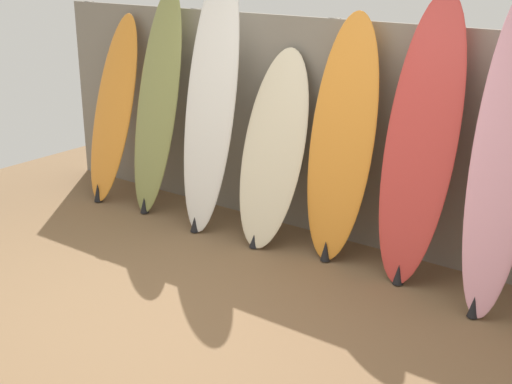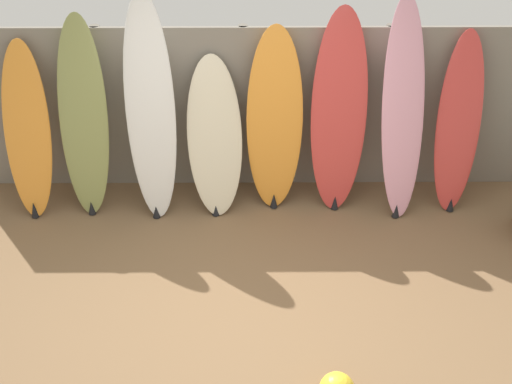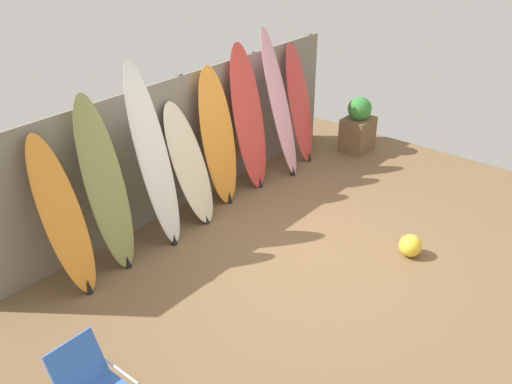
{
  "view_description": "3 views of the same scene",
  "coord_description": "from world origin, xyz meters",
  "px_view_note": "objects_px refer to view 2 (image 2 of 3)",
  "views": [
    {
      "loc": [
        2.93,
        -2.87,
        2.34
      ],
      "look_at": [
        0.14,
        0.84,
        0.72
      ],
      "focal_mm": 50.0,
      "sensor_mm": 36.0,
      "label": 1
    },
    {
      "loc": [
        0.09,
        -4.52,
        4.43
      ],
      "look_at": [
        0.12,
        0.77,
        0.72
      ],
      "focal_mm": 50.0,
      "sensor_mm": 36.0,
      "label": 2
    },
    {
      "loc": [
        -4.81,
        -3.16,
        3.9
      ],
      "look_at": [
        -0.42,
        0.44,
        0.84
      ],
      "focal_mm": 40.0,
      "sensor_mm": 36.0,
      "label": 3
    }
  ],
  "objects_px": {
    "surfboard_cream_3": "(215,138)",
    "surfboard_white_2": "(151,111)",
    "surfboard_olive_1": "(84,119)",
    "surfboard_pink_6": "(403,112)",
    "surfboard_red_5": "(339,114)",
    "surfboard_orange_4": "(275,121)",
    "surfboard_orange_0": "(27,132)",
    "surfboard_red_7": "(458,125)"
  },
  "relations": [
    {
      "from": "surfboard_olive_1",
      "to": "surfboard_pink_6",
      "type": "xyz_separation_m",
      "value": [
        3.14,
        -0.02,
        0.08
      ]
    },
    {
      "from": "surfboard_red_5",
      "to": "surfboard_pink_6",
      "type": "bearing_deg",
      "value": -6.56
    },
    {
      "from": "surfboard_red_7",
      "to": "surfboard_orange_0",
      "type": "bearing_deg",
      "value": -179.42
    },
    {
      "from": "surfboard_orange_0",
      "to": "surfboard_cream_3",
      "type": "height_order",
      "value": "surfboard_orange_0"
    },
    {
      "from": "surfboard_cream_3",
      "to": "surfboard_red_7",
      "type": "height_order",
      "value": "surfboard_red_7"
    },
    {
      "from": "surfboard_cream_3",
      "to": "surfboard_orange_4",
      "type": "bearing_deg",
      "value": 4.6
    },
    {
      "from": "surfboard_white_2",
      "to": "surfboard_orange_4",
      "type": "height_order",
      "value": "surfboard_white_2"
    },
    {
      "from": "surfboard_olive_1",
      "to": "surfboard_red_5",
      "type": "relative_size",
      "value": 0.98
    },
    {
      "from": "surfboard_orange_0",
      "to": "surfboard_pink_6",
      "type": "xyz_separation_m",
      "value": [
        3.71,
        -0.0,
        0.21
      ]
    },
    {
      "from": "surfboard_olive_1",
      "to": "surfboard_orange_4",
      "type": "xyz_separation_m",
      "value": [
        1.88,
        0.05,
        -0.06
      ]
    },
    {
      "from": "surfboard_orange_4",
      "to": "surfboard_pink_6",
      "type": "xyz_separation_m",
      "value": [
        1.25,
        -0.07,
        0.14
      ]
    },
    {
      "from": "surfboard_white_2",
      "to": "surfboard_red_5",
      "type": "xyz_separation_m",
      "value": [
        1.85,
        0.1,
        -0.09
      ]
    },
    {
      "from": "surfboard_cream_3",
      "to": "surfboard_red_5",
      "type": "relative_size",
      "value": 0.76
    },
    {
      "from": "surfboard_cream_3",
      "to": "surfboard_orange_4",
      "type": "height_order",
      "value": "surfboard_orange_4"
    },
    {
      "from": "surfboard_pink_6",
      "to": "surfboard_white_2",
      "type": "bearing_deg",
      "value": -179.33
    },
    {
      "from": "surfboard_red_5",
      "to": "surfboard_white_2",
      "type": "bearing_deg",
      "value": -176.91
    },
    {
      "from": "surfboard_white_2",
      "to": "surfboard_cream_3",
      "type": "bearing_deg",
      "value": 4.69
    },
    {
      "from": "surfboard_orange_0",
      "to": "surfboard_white_2",
      "type": "height_order",
      "value": "surfboard_white_2"
    },
    {
      "from": "surfboard_olive_1",
      "to": "surfboard_red_5",
      "type": "xyz_separation_m",
      "value": [
        2.52,
        0.06,
        0.02
      ]
    },
    {
      "from": "surfboard_orange_4",
      "to": "surfboard_pink_6",
      "type": "relative_size",
      "value": 0.87
    },
    {
      "from": "surfboard_white_2",
      "to": "surfboard_red_5",
      "type": "relative_size",
      "value": 1.08
    },
    {
      "from": "surfboard_orange_0",
      "to": "surfboard_cream_3",
      "type": "distance_m",
      "value": 1.86
    },
    {
      "from": "surfboard_olive_1",
      "to": "surfboard_pink_6",
      "type": "distance_m",
      "value": 3.14
    },
    {
      "from": "surfboard_olive_1",
      "to": "surfboard_pink_6",
      "type": "height_order",
      "value": "surfboard_pink_6"
    },
    {
      "from": "surfboard_orange_4",
      "to": "surfboard_red_7",
      "type": "distance_m",
      "value": 1.84
    },
    {
      "from": "surfboard_pink_6",
      "to": "surfboard_olive_1",
      "type": "bearing_deg",
      "value": 179.72
    },
    {
      "from": "surfboard_orange_0",
      "to": "surfboard_red_5",
      "type": "relative_size",
      "value": 0.85
    },
    {
      "from": "surfboard_cream_3",
      "to": "surfboard_white_2",
      "type": "bearing_deg",
      "value": -175.31
    },
    {
      "from": "surfboard_white_2",
      "to": "surfboard_pink_6",
      "type": "xyz_separation_m",
      "value": [
        2.46,
        0.03,
        -0.03
      ]
    },
    {
      "from": "surfboard_olive_1",
      "to": "surfboard_orange_4",
      "type": "distance_m",
      "value": 1.89
    },
    {
      "from": "surfboard_white_2",
      "to": "surfboard_red_5",
      "type": "height_order",
      "value": "surfboard_white_2"
    },
    {
      "from": "surfboard_red_5",
      "to": "surfboard_red_7",
      "type": "bearing_deg",
      "value": -1.08
    },
    {
      "from": "surfboard_white_2",
      "to": "surfboard_pink_6",
      "type": "relative_size",
      "value": 1.02
    },
    {
      "from": "surfboard_olive_1",
      "to": "surfboard_pink_6",
      "type": "bearing_deg",
      "value": -0.28
    },
    {
      "from": "surfboard_white_2",
      "to": "surfboard_pink_6",
      "type": "bearing_deg",
      "value": 0.67
    },
    {
      "from": "surfboard_olive_1",
      "to": "surfboard_red_5",
      "type": "bearing_deg",
      "value": 1.26
    },
    {
      "from": "surfboard_orange_0",
      "to": "surfboard_pink_6",
      "type": "distance_m",
      "value": 3.72
    },
    {
      "from": "surfboard_white_2",
      "to": "surfboard_cream_3",
      "type": "relative_size",
      "value": 1.42
    },
    {
      "from": "surfboard_olive_1",
      "to": "surfboard_cream_3",
      "type": "bearing_deg",
      "value": 0.26
    },
    {
      "from": "surfboard_pink_6",
      "to": "surfboard_cream_3",
      "type": "bearing_deg",
      "value": 179.34
    },
    {
      "from": "surfboard_white_2",
      "to": "surfboard_red_7",
      "type": "bearing_deg",
      "value": 1.45
    },
    {
      "from": "surfboard_orange_0",
      "to": "surfboard_red_7",
      "type": "xyz_separation_m",
      "value": [
        4.3,
        0.04,
        0.04
      ]
    }
  ]
}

